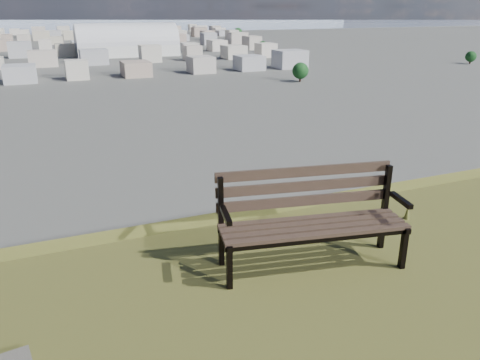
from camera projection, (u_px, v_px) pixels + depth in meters
name	position (u px, v px, depth m)	size (l,w,h in m)	color
park_bench	(310.00, 213.00, 4.90)	(2.02, 0.97, 1.02)	#3F2E24
arena	(127.00, 46.00, 275.42)	(57.72, 24.55, 24.33)	silver
city_blocks	(42.00, 40.00, 351.70)	(395.00, 361.00, 7.00)	beige
bay_water	(38.00, 24.00, 790.86)	(2400.00, 700.00, 0.12)	#9BA8C5
far_hills	(10.00, 7.00, 1195.87)	(2050.00, 340.00, 60.00)	#96A6BB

